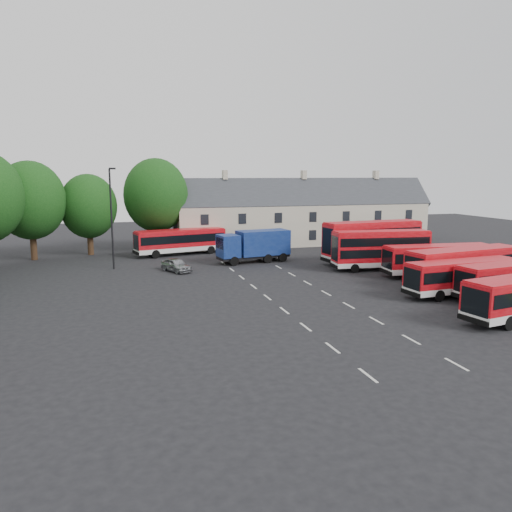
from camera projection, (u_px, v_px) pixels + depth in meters
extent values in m
plane|color=black|center=(275.00, 304.00, 37.14)|extent=(140.00, 140.00, 0.00)
cube|color=beige|center=(368.00, 375.00, 23.88)|extent=(0.15, 1.80, 0.01)
cube|color=beige|center=(332.00, 348.00, 27.67)|extent=(0.15, 1.80, 0.01)
cube|color=beige|center=(306.00, 327.00, 31.46)|extent=(0.15, 1.80, 0.01)
cube|color=beige|center=(284.00, 310.00, 35.25)|extent=(0.15, 1.80, 0.01)
cube|color=beige|center=(267.00, 297.00, 39.04)|extent=(0.15, 1.80, 0.01)
cube|color=beige|center=(253.00, 286.00, 42.83)|extent=(0.15, 1.80, 0.01)
cube|color=beige|center=(242.00, 277.00, 46.62)|extent=(0.15, 1.80, 0.01)
cube|color=beige|center=(232.00, 270.00, 50.41)|extent=(0.15, 1.80, 0.01)
cube|color=beige|center=(223.00, 263.00, 54.20)|extent=(0.15, 1.80, 0.01)
cube|color=beige|center=(456.00, 364.00, 25.26)|extent=(0.15, 1.80, 0.01)
cube|color=beige|center=(411.00, 340.00, 29.05)|extent=(0.15, 1.80, 0.01)
cube|color=beige|center=(376.00, 320.00, 32.84)|extent=(0.15, 1.80, 0.01)
cube|color=beige|center=(349.00, 305.00, 36.63)|extent=(0.15, 1.80, 0.01)
cube|color=beige|center=(326.00, 293.00, 40.42)|extent=(0.15, 1.80, 0.01)
cube|color=beige|center=(308.00, 283.00, 44.21)|extent=(0.15, 1.80, 0.01)
cube|color=beige|center=(292.00, 274.00, 48.00)|extent=(0.15, 1.80, 0.01)
cube|color=beige|center=(279.00, 267.00, 51.79)|extent=(0.15, 1.80, 0.01)
cube|color=beige|center=(267.00, 261.00, 55.58)|extent=(0.15, 1.80, 0.01)
cylinder|color=black|center=(33.00, 242.00, 55.93)|extent=(0.70, 0.70, 4.02)
ellipsoid|color=#10390F|center=(30.00, 200.00, 55.18)|extent=(7.59, 7.59, 8.73)
cylinder|color=black|center=(90.00, 240.00, 59.53)|extent=(0.70, 0.70, 3.50)
ellipsoid|color=#10390F|center=(88.00, 206.00, 58.87)|extent=(6.60, 6.60, 7.59)
cylinder|color=black|center=(157.00, 234.00, 62.62)|extent=(0.70, 0.70, 4.20)
ellipsoid|color=#10390F|center=(156.00, 195.00, 61.84)|extent=(7.92, 7.92, 9.11)
cube|color=beige|center=(303.00, 224.00, 68.98)|extent=(35.00, 7.00, 5.50)
cube|color=#2D3035|center=(303.00, 204.00, 68.54)|extent=(35.70, 7.13, 7.13)
cube|color=beige|center=(225.00, 175.00, 64.86)|extent=(0.60, 0.90, 1.20)
cube|color=beige|center=(304.00, 175.00, 67.90)|extent=(0.60, 0.90, 1.20)
cube|color=beige|center=(376.00, 175.00, 70.93)|extent=(0.60, 0.90, 1.20)
cylinder|color=black|center=(509.00, 323.00, 30.72)|extent=(0.97, 0.42, 0.94)
cube|color=silver|center=(512.00, 290.00, 38.60)|extent=(10.14, 3.43, 0.50)
cylinder|color=black|center=(492.00, 300.00, 36.48)|extent=(0.93, 0.36, 0.90)
cube|color=silver|center=(463.00, 287.00, 39.66)|extent=(10.06, 3.01, 0.50)
cube|color=#B30B13|center=(464.00, 273.00, 39.48)|extent=(10.06, 3.01, 1.76)
cube|color=black|center=(464.00, 272.00, 39.47)|extent=(9.67, 3.03, 0.86)
cube|color=#B30B13|center=(464.00, 261.00, 39.33)|extent=(9.86, 2.90, 0.11)
cylinder|color=black|center=(439.00, 296.00, 37.65)|extent=(0.92, 0.32, 0.90)
cylinder|color=black|center=(483.00, 284.00, 41.74)|extent=(0.92, 0.32, 0.90)
cube|color=silver|center=(463.00, 276.00, 43.51)|extent=(11.50, 4.12, 0.56)
cube|color=#B30B13|center=(464.00, 261.00, 43.30)|extent=(11.50, 4.12, 1.99)
cube|color=black|center=(464.00, 261.00, 43.29)|extent=(11.06, 4.12, 0.97)
cube|color=#B30B13|center=(465.00, 249.00, 43.13)|extent=(11.26, 3.99, 0.12)
cylinder|color=black|center=(442.00, 285.00, 41.05)|extent=(1.05, 0.43, 1.02)
cylinder|color=black|center=(482.00, 273.00, 46.06)|extent=(1.05, 0.43, 1.02)
cube|color=silver|center=(438.00, 268.00, 47.07)|extent=(10.65, 3.29, 0.52)
cube|color=#B30B13|center=(439.00, 256.00, 46.88)|extent=(10.65, 3.29, 1.86)
cube|color=black|center=(439.00, 256.00, 46.87)|extent=(10.24, 3.31, 0.91)
cube|color=#B30B13|center=(439.00, 246.00, 46.72)|extent=(10.43, 3.18, 0.11)
cylinder|color=black|center=(411.00, 275.00, 45.43)|extent=(0.97, 0.35, 0.95)
cylinder|color=black|center=(463.00, 268.00, 48.80)|extent=(0.97, 0.35, 0.95)
cube|color=silver|center=(380.00, 263.00, 50.25)|extent=(9.88, 3.22, 0.48)
cube|color=#B30B13|center=(381.00, 246.00, 49.97)|extent=(9.88, 3.22, 2.95)
cube|color=black|center=(381.00, 252.00, 50.06)|extent=(9.50, 3.23, 0.84)
cube|color=#B30B13|center=(382.00, 231.00, 49.72)|extent=(9.67, 3.11, 0.11)
cylinder|color=black|center=(355.00, 268.00, 48.78)|extent=(0.90, 0.34, 0.88)
cylinder|color=black|center=(404.00, 263.00, 51.79)|extent=(0.90, 0.34, 0.88)
cube|color=black|center=(381.00, 241.00, 49.87)|extent=(9.50, 3.23, 0.84)
cube|color=silver|center=(372.00, 256.00, 54.18)|extent=(11.20, 3.45, 0.55)
cube|color=#B30B13|center=(372.00, 238.00, 53.86)|extent=(11.20, 3.45, 3.36)
cube|color=black|center=(372.00, 244.00, 53.97)|extent=(10.77, 3.47, 0.95)
cube|color=#B30B13|center=(373.00, 222.00, 53.58)|extent=(10.97, 3.33, 0.12)
cylinder|color=black|center=(349.00, 262.00, 51.92)|extent=(1.02, 0.37, 1.00)
cylinder|color=black|center=(392.00, 255.00, 56.53)|extent=(1.02, 0.37, 1.00)
cube|color=black|center=(372.00, 232.00, 53.76)|extent=(10.77, 3.47, 0.95)
cube|color=silver|center=(181.00, 248.00, 59.69)|extent=(11.03, 4.75, 0.54)
cube|color=#B30B13|center=(180.00, 238.00, 59.49)|extent=(11.03, 4.75, 1.91)
cube|color=black|center=(180.00, 238.00, 59.48)|extent=(10.62, 4.71, 0.93)
cube|color=#B30B13|center=(180.00, 230.00, 59.33)|extent=(10.80, 4.61, 0.12)
cylinder|color=black|center=(156.00, 254.00, 57.14)|extent=(1.01, 0.48, 0.98)
cylinder|color=black|center=(204.00, 247.00, 62.33)|extent=(1.01, 0.48, 0.98)
cube|color=black|center=(254.00, 256.00, 54.57)|extent=(8.14, 3.27, 0.30)
cube|color=navy|center=(228.00, 246.00, 53.12)|extent=(2.33, 2.74, 2.37)
cube|color=black|center=(220.00, 243.00, 52.68)|extent=(0.41, 2.09, 1.19)
cube|color=navy|center=(263.00, 242.00, 54.81)|extent=(5.95, 3.29, 2.67)
cylinder|color=black|center=(234.00, 261.00, 52.45)|extent=(1.02, 0.42, 0.99)
cylinder|color=black|center=(273.00, 254.00, 56.85)|extent=(1.02, 0.42, 0.99)
imported|color=#95979C|center=(176.00, 265.00, 49.32)|extent=(3.07, 4.22, 1.33)
cylinder|color=black|center=(112.00, 219.00, 50.01)|extent=(0.18, 0.18, 10.09)
cube|color=black|center=(112.00, 169.00, 49.19)|extent=(0.65, 0.41, 0.18)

